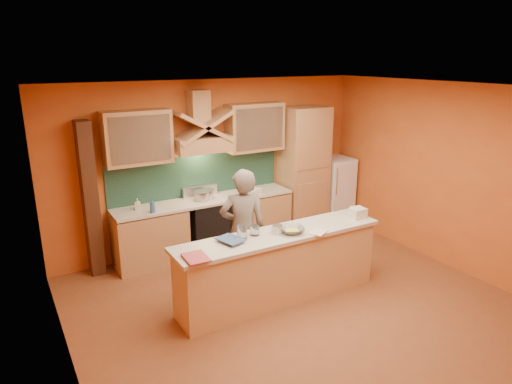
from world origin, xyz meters
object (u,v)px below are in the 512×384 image
person (243,230)px  fridge (334,191)px  mixing_bowl (292,230)px  kitchen_scale (278,230)px  stove (206,226)px

person → fridge: bearing=-131.8°
person → mixing_bowl: 0.72m
mixing_bowl → fridge: bearing=40.0°
fridge → kitchen_scale: bearing=-143.1°
person → kitchen_scale: 0.57m
person → mixing_bowl: size_ratio=5.52×
fridge → person: size_ratio=0.75×
fridge → kitchen_scale: fridge is taller
fridge → person: person is taller
stove → kitchen_scale: size_ratio=7.74×
stove → fridge: (2.70, 0.00, 0.20)m
fridge → mixing_bowl: size_ratio=4.15×
kitchen_scale → person: bearing=92.1°
fridge → person: (-2.77, -1.39, 0.22)m
kitchen_scale → stove: bearing=72.1°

